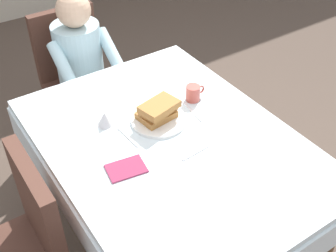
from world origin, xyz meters
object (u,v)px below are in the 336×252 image
dining_table_main (171,154)px  cup_coffee (193,93)px  knife_right_of_plate (191,110)px  fork_left_of_plate (128,137)px  chair_left_side (23,242)px  plate_breakfast (159,120)px  breakfast_stack (158,111)px  spoon_near_edge (195,153)px  syrup_pitcher (105,119)px  diner_person (82,62)px  chair_diner (75,70)px

dining_table_main → cup_coffee: cup_coffee is taller
knife_right_of_plate → fork_left_of_plate: bearing=95.4°
chair_left_side → plate_breakfast: bearing=-79.1°
breakfast_stack → spoon_near_edge: (0.01, -0.30, -0.06)m
chair_left_side → syrup_pitcher: 0.68m
diner_person → plate_breakfast: 0.86m
breakfast_stack → cup_coffee: size_ratio=1.88×
syrup_pitcher → fork_left_of_plate: 0.16m
knife_right_of_plate → cup_coffee: bearing=-35.8°
chair_diner → diner_person: bearing=90.0°
diner_person → chair_left_side: 1.28m
breakfast_stack → knife_right_of_plate: bearing=-8.0°
dining_table_main → breakfast_stack: 0.22m
cup_coffee → fork_left_of_plate: bearing=-170.5°
chair_diner → syrup_pitcher: bearing=77.2°
breakfast_stack → spoon_near_edge: breakfast_stack is taller
breakfast_stack → knife_right_of_plate: breakfast_stack is taller
breakfast_stack → fork_left_of_plate: (-0.19, -0.03, -0.06)m
chair_diner → spoon_near_edge: 1.33m
breakfast_stack → fork_left_of_plate: breakfast_stack is taller
dining_table_main → diner_person: bearing=90.1°
chair_diner → cup_coffee: (0.29, -0.96, 0.25)m
knife_right_of_plate → syrup_pitcher: bearing=76.4°
chair_left_side → fork_left_of_plate: bearing=-77.7°
syrup_pitcher → spoon_near_edge: syrup_pitcher is taller
plate_breakfast → syrup_pitcher: bearing=151.8°
knife_right_of_plate → breakfast_stack: bearing=87.3°
cup_coffee → breakfast_stack: bearing=-169.3°
plate_breakfast → fork_left_of_plate: size_ratio=1.56×
diner_person → syrup_pitcher: diner_person is taller
syrup_pitcher → cup_coffee: bearing=-8.2°
breakfast_stack → plate_breakfast: bearing=-97.4°
diner_person → syrup_pitcher: (-0.20, -0.73, 0.11)m
diner_person → fork_left_of_plate: (-0.16, -0.88, 0.07)m
diner_person → spoon_near_edge: 1.16m
diner_person → syrup_pitcher: 0.77m
chair_left_side → knife_right_of_plate: size_ratio=4.65×
diner_person → spoon_near_edge: diner_person is taller
cup_coffee → dining_table_main: bearing=-143.9°
fork_left_of_plate → spoon_near_edge: same height
chair_diner → spoon_near_edge: size_ratio=6.20×
dining_table_main → chair_diner: chair_diner is taller
syrup_pitcher → spoon_near_edge: (0.25, -0.42, -0.04)m
diner_person → breakfast_stack: 0.86m
cup_coffee → spoon_near_edge: cup_coffee is taller
chair_diner → knife_right_of_plate: 1.08m
chair_diner → cup_coffee: bearing=106.7°
chair_diner → plate_breakfast: size_ratio=3.32×
cup_coffee → knife_right_of_plate: size_ratio=0.57×
breakfast_stack → diner_person: bearing=92.3°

